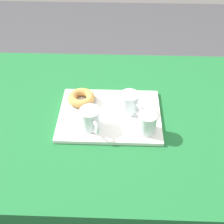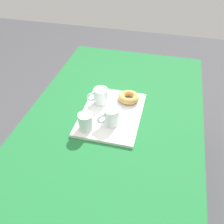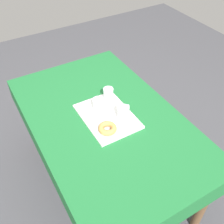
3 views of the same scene
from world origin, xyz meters
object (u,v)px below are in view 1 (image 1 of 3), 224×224
(sugar_donut_left, at_px, (81,98))
(dining_table, at_px, (110,128))
(serving_tray, at_px, (110,115))
(water_glass_near, at_px, (147,124))
(donut_plate_left, at_px, (82,102))
(tea_mug_left, at_px, (90,120))
(tea_mug_right, at_px, (129,104))

(sugar_donut_left, bearing_deg, dining_table, 157.17)
(serving_tray, bearing_deg, water_glass_near, 147.76)
(serving_tray, relative_size, donut_plate_left, 3.25)
(serving_tray, height_order, tea_mug_left, tea_mug_left)
(tea_mug_left, distance_m, donut_plate_left, 0.16)
(serving_tray, distance_m, donut_plate_left, 0.15)
(tea_mug_right, relative_size, sugar_donut_left, 0.90)
(dining_table, height_order, donut_plate_left, donut_plate_left)
(serving_tray, bearing_deg, tea_mug_left, 47.59)
(tea_mug_right, bearing_deg, serving_tray, 13.38)
(dining_table, distance_m, sugar_donut_left, 0.19)
(tea_mug_right, height_order, water_glass_near, tea_mug_right)
(donut_plate_left, bearing_deg, water_glass_near, 149.43)
(serving_tray, height_order, donut_plate_left, donut_plate_left)
(dining_table, relative_size, sugar_donut_left, 13.00)
(tea_mug_right, xyz_separation_m, sugar_donut_left, (0.21, -0.05, -0.02))
(dining_table, xyz_separation_m, serving_tray, (-0.00, 0.02, 0.10))
(tea_mug_left, relative_size, sugar_donut_left, 0.97)
(donut_plate_left, distance_m, sugar_donut_left, 0.02)
(tea_mug_left, relative_size, water_glass_near, 1.28)
(sugar_donut_left, bearing_deg, tea_mug_right, 166.61)
(dining_table, height_order, sugar_donut_left, sugar_donut_left)
(tea_mug_left, height_order, tea_mug_right, same)
(sugar_donut_left, bearing_deg, tea_mug_left, 109.71)
(serving_tray, height_order, tea_mug_right, tea_mug_right)
(tea_mug_right, xyz_separation_m, water_glass_near, (-0.07, 0.11, -0.00))
(tea_mug_left, height_order, donut_plate_left, tea_mug_left)
(tea_mug_left, xyz_separation_m, donut_plate_left, (0.05, -0.15, -0.04))
(tea_mug_left, xyz_separation_m, water_glass_near, (-0.22, 0.01, -0.00))
(dining_table, distance_m, water_glass_near, 0.24)
(serving_tray, distance_m, tea_mug_left, 0.12)
(water_glass_near, height_order, sugar_donut_left, water_glass_near)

